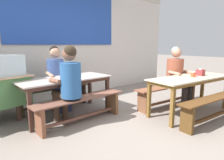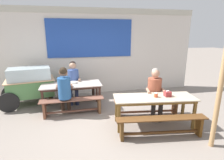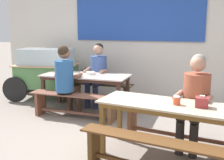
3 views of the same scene
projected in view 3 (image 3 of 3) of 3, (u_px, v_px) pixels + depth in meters
The scene contains 15 objects.
ground_plane at pixel (102, 139), 4.09m from camera, with size 40.00×40.00×0.00m, color gray.
backdrop_wall at pixel (144, 30), 6.10m from camera, with size 7.37×0.23×3.00m.
dining_table_far at pixel (86, 78), 5.38m from camera, with size 1.74×0.78×0.72m.
dining_table_near at pixel (174, 110), 3.35m from camera, with size 1.96×0.85×0.72m.
bench_far_back at pixel (96, 90), 5.93m from camera, with size 1.64×0.36×0.45m.
bench_far_front at pixel (74, 103), 4.96m from camera, with size 1.70×0.36×0.45m.
bench_near_back at pixel (182, 123), 3.89m from camera, with size 1.81×0.49×0.45m.
bench_near_front at pixel (161, 154), 2.96m from camera, with size 1.95×0.46×0.45m.
food_cart at pixel (46, 69), 6.26m from camera, with size 1.86×1.13×1.16m.
person_center_facing at pixel (97, 70), 5.76m from camera, with size 0.46×0.60×1.32m.
person_left_back_turned at pixel (66, 77), 4.99m from camera, with size 0.46×0.60×1.33m.
person_right_near_table at pixel (195, 96), 3.67m from camera, with size 0.52×0.62×1.30m.
tissue_box at pixel (202, 102), 3.20m from camera, with size 0.15×0.13×0.14m.
condiment_jar at pixel (177, 101), 3.31m from camera, with size 0.09×0.09×0.11m.
soup_bowl at pixel (91, 73), 5.39m from camera, with size 0.18×0.18×0.05m, color silver.
Camera 3 is at (1.48, -3.55, 1.66)m, focal length 43.63 mm.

